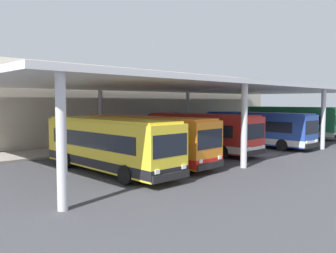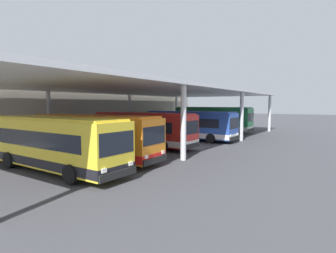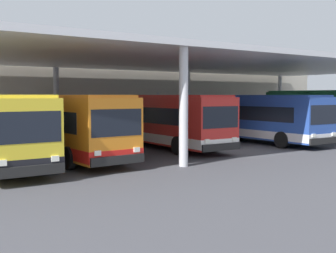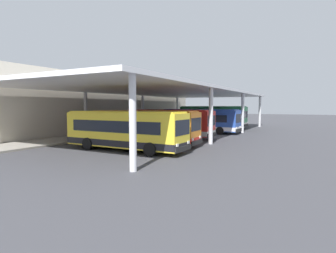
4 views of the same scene
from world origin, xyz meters
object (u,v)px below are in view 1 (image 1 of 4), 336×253
bus_far_bay (257,129)px  bench_waiting (119,139)px  bus_nearest_bay (109,144)px  bus_middle_bay (201,132)px  bus_departing (289,122)px  bus_second_bay (147,139)px  banner_sign (174,123)px  trash_bin (100,141)px

bus_far_bay → bench_waiting: bearing=134.9°
bus_nearest_bay → bench_waiting: (7.72, 9.50, -0.99)m
bus_middle_bay → bus_far_bay: same height
bench_waiting → bus_departing: bearing=-21.3°
bus_nearest_bay → bus_departing: size_ratio=0.93×
bus_nearest_bay → bus_middle_bay: size_ratio=1.00×
bus_second_bay → bus_departing: bearing=3.8°
bus_second_bay → banner_sign: bearing=36.9°
bus_middle_bay → banner_sign: size_ratio=3.30×
bus_departing → bench_waiting: 20.50m
bus_nearest_bay → bus_second_bay: same height
bench_waiting → trash_bin: (-2.40, -0.43, 0.01)m
bus_nearest_bay → banner_sign: 16.68m
bus_departing → trash_bin: (-21.47, 7.01, -1.16)m
bus_far_bay → bench_waiting: (-9.15, 9.19, -0.99)m
bus_middle_bay → banner_sign: banner_sign is taller
bus_nearest_bay → bench_waiting: size_ratio=5.86×
trash_bin → bus_nearest_bay: bearing=-120.4°
bus_far_bay → bus_departing: size_ratio=0.93×
bus_second_bay → bus_middle_bay: bearing=8.0°
bus_nearest_bay → bus_departing: (26.78, 2.06, 0.19)m
bus_middle_bay → bus_second_bay: bearing=-172.0°
bus_departing → bench_waiting: size_ratio=6.31×
bus_second_bay → trash_bin: 8.84m
bus_nearest_bay → bus_departing: bus_departing is taller
trash_bin → bus_departing: bearing=-18.1°
bus_second_bay → bench_waiting: 10.03m
bus_second_bay → bench_waiting: bus_second_bay is taller
bus_far_bay → trash_bin: (-11.56, 8.76, -0.98)m
bus_second_bay → bus_middle_bay: size_ratio=1.00×
bus_middle_bay → bus_departing: 16.77m
bench_waiting → trash_bin: size_ratio=1.84×
bus_middle_bay → bus_departing: bus_departing is taller
bus_nearest_bay → bus_middle_bay: same height
bus_far_bay → banner_sign: (-2.60, 8.31, 0.32)m
bus_nearest_bay → bus_middle_bay: bearing=8.1°
trash_bin → banner_sign: bearing=-2.9°
banner_sign → bus_departing: bearing=-27.7°
bus_second_bay → bench_waiting: size_ratio=5.90×
bus_far_bay → bus_departing: bearing=10.0°
bench_waiting → banner_sign: banner_sign is taller
bus_nearest_bay → trash_bin: bus_nearest_bay is taller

